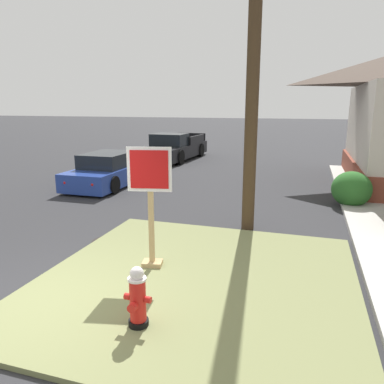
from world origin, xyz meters
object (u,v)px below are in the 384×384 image
manhole_cover (107,241)px  pickup_truck_black (174,148)px  fire_hydrant (138,298)px  parked_sedan_blue (111,171)px  stop_sign (151,208)px

manhole_cover → pickup_truck_black: (-2.91, 12.45, 0.61)m
fire_hydrant → manhole_cover: (-2.12, 2.86, -0.47)m
pickup_truck_black → fire_hydrant: bearing=-71.8°
manhole_cover → parked_sedan_blue: 6.23m
stop_sign → fire_hydrant: bearing=-72.3°
fire_hydrant → pickup_truck_black: 16.11m
manhole_cover → parked_sedan_blue: parked_sedan_blue is taller
parked_sedan_blue → manhole_cover: bearing=-61.6°
stop_sign → pickup_truck_black: stop_sign is taller
fire_hydrant → pickup_truck_black: (-5.04, 15.31, 0.14)m
fire_hydrant → stop_sign: stop_sign is taller
stop_sign → manhole_cover: bearing=146.0°
fire_hydrant → parked_sedan_blue: 9.74m
manhole_cover → parked_sedan_blue: bearing=118.4°
fire_hydrant → stop_sign: (-0.58, 1.82, 0.71)m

